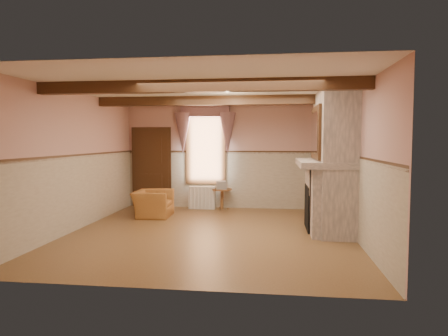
# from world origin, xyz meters

# --- Properties ---
(floor) EXTENTS (5.50, 6.00, 0.01)m
(floor) POSITION_xyz_m (0.00, 0.00, 0.00)
(floor) COLOR brown
(floor) RESTS_ON ground
(ceiling) EXTENTS (5.50, 6.00, 0.01)m
(ceiling) POSITION_xyz_m (0.00, 0.00, 2.80)
(ceiling) COLOR silver
(ceiling) RESTS_ON wall_back
(wall_back) EXTENTS (5.50, 0.02, 2.80)m
(wall_back) POSITION_xyz_m (0.00, 3.00, 1.40)
(wall_back) COLOR tan
(wall_back) RESTS_ON floor
(wall_front) EXTENTS (5.50, 0.02, 2.80)m
(wall_front) POSITION_xyz_m (0.00, -3.00, 1.40)
(wall_front) COLOR tan
(wall_front) RESTS_ON floor
(wall_left) EXTENTS (0.02, 6.00, 2.80)m
(wall_left) POSITION_xyz_m (-2.75, 0.00, 1.40)
(wall_left) COLOR tan
(wall_left) RESTS_ON floor
(wall_right) EXTENTS (0.02, 6.00, 2.80)m
(wall_right) POSITION_xyz_m (2.75, 0.00, 1.40)
(wall_right) COLOR tan
(wall_right) RESTS_ON floor
(wainscot) EXTENTS (5.50, 6.00, 1.50)m
(wainscot) POSITION_xyz_m (0.00, 0.00, 0.75)
(wainscot) COLOR beige
(wainscot) RESTS_ON floor
(chair_rail) EXTENTS (5.50, 6.00, 0.08)m
(chair_rail) POSITION_xyz_m (0.00, 0.00, 1.50)
(chair_rail) COLOR black
(chair_rail) RESTS_ON wainscot
(firebox) EXTENTS (0.20, 0.95, 0.90)m
(firebox) POSITION_xyz_m (2.00, 0.60, 0.45)
(firebox) COLOR black
(firebox) RESTS_ON floor
(armchair) EXTENTS (0.87, 0.99, 0.62)m
(armchair) POSITION_xyz_m (-1.63, 1.52, 0.31)
(armchair) COLOR #9E662D
(armchair) RESTS_ON floor
(side_table) EXTENTS (0.68, 0.68, 0.55)m
(side_table) POSITION_xyz_m (-0.12, 2.70, 0.28)
(side_table) COLOR brown
(side_table) RESTS_ON floor
(book_stack) EXTENTS (0.31, 0.36, 0.20)m
(book_stack) POSITION_xyz_m (-0.13, 2.66, 0.65)
(book_stack) COLOR #B7AD8C
(book_stack) RESTS_ON side_table
(radiator) EXTENTS (0.70, 0.19, 0.60)m
(radiator) POSITION_xyz_m (-0.65, 2.70, 0.30)
(radiator) COLOR silver
(radiator) RESTS_ON floor
(bowl) EXTENTS (0.35, 0.35, 0.09)m
(bowl) POSITION_xyz_m (2.24, 0.39, 1.46)
(bowl) COLOR brown
(bowl) RESTS_ON mantel
(mantel_clock) EXTENTS (0.14, 0.24, 0.20)m
(mantel_clock) POSITION_xyz_m (2.24, 1.40, 1.52)
(mantel_clock) COLOR black
(mantel_clock) RESTS_ON mantel
(oil_lamp) EXTENTS (0.11, 0.11, 0.28)m
(oil_lamp) POSITION_xyz_m (2.24, 0.81, 1.56)
(oil_lamp) COLOR gold
(oil_lamp) RESTS_ON mantel
(candle_red) EXTENTS (0.06, 0.06, 0.16)m
(candle_red) POSITION_xyz_m (2.24, -0.21, 1.50)
(candle_red) COLOR maroon
(candle_red) RESTS_ON mantel
(jar_yellow) EXTENTS (0.06, 0.06, 0.12)m
(jar_yellow) POSITION_xyz_m (2.24, 0.20, 1.48)
(jar_yellow) COLOR gold
(jar_yellow) RESTS_ON mantel
(fireplace) EXTENTS (0.85, 2.00, 2.80)m
(fireplace) POSITION_xyz_m (2.42, 0.60, 1.40)
(fireplace) COLOR gray
(fireplace) RESTS_ON floor
(mantel) EXTENTS (1.05, 2.05, 0.12)m
(mantel) POSITION_xyz_m (2.24, 0.60, 1.36)
(mantel) COLOR gray
(mantel) RESTS_ON fireplace
(overmantel_mirror) EXTENTS (0.06, 1.44, 1.04)m
(overmantel_mirror) POSITION_xyz_m (2.06, 0.60, 1.97)
(overmantel_mirror) COLOR silver
(overmantel_mirror) RESTS_ON fireplace
(door) EXTENTS (1.10, 0.10, 2.10)m
(door) POSITION_xyz_m (-2.10, 2.94, 1.05)
(door) COLOR black
(door) RESTS_ON floor
(window) EXTENTS (1.06, 0.08, 2.02)m
(window) POSITION_xyz_m (-0.60, 2.97, 1.65)
(window) COLOR white
(window) RESTS_ON wall_back
(window_drapes) EXTENTS (1.30, 0.14, 1.40)m
(window_drapes) POSITION_xyz_m (-0.60, 2.88, 2.25)
(window_drapes) COLOR gray
(window_drapes) RESTS_ON wall_back
(ceiling_beam_front) EXTENTS (5.50, 0.18, 0.20)m
(ceiling_beam_front) POSITION_xyz_m (0.00, -1.20, 2.70)
(ceiling_beam_front) COLOR black
(ceiling_beam_front) RESTS_ON ceiling
(ceiling_beam_back) EXTENTS (5.50, 0.18, 0.20)m
(ceiling_beam_back) POSITION_xyz_m (0.00, 1.20, 2.70)
(ceiling_beam_back) COLOR black
(ceiling_beam_back) RESTS_ON ceiling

